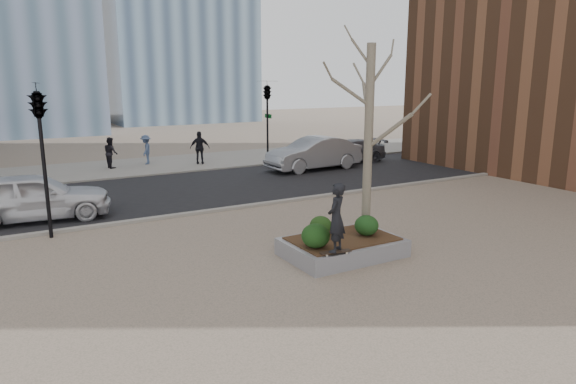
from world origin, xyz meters
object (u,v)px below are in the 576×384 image
police_car (34,197)px  skateboarder (336,218)px  planter (342,247)px  skateboard (336,253)px

police_car → skateboarder: bearing=-139.2°
planter → skateboard: (-0.85, -0.88, 0.26)m
planter → skateboarder: size_ratio=1.79×
planter → police_car: police_car is taller
skateboarder → police_car: skateboarder is taller
skateboard → skateboarder: size_ratio=0.47×
skateboarder → police_car: size_ratio=0.36×
skateboarder → skateboard: bearing=-35.2°
planter → police_car: bearing=130.5°
skateboarder → police_car: 10.53m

